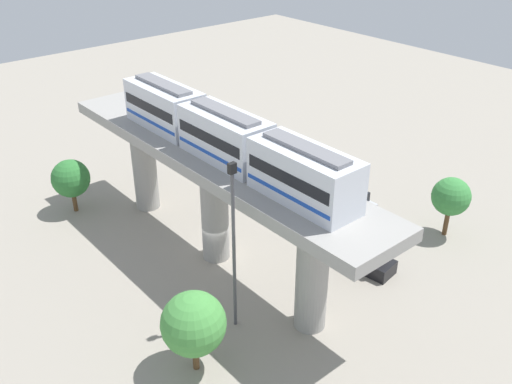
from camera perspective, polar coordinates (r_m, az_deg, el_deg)
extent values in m
plane|color=gray|center=(41.09, -3.98, -6.42)|extent=(120.00, 120.00, 0.00)
cylinder|color=#999691|center=(46.13, -11.14, 2.62)|extent=(1.90, 1.90, 7.45)
cylinder|color=#999691|center=(39.07, -4.16, -1.95)|extent=(1.90, 1.90, 7.45)
cylinder|color=#999691|center=(33.18, 5.66, -8.25)|extent=(1.90, 1.90, 7.45)
cube|color=#999691|center=(37.14, -4.39, 3.54)|extent=(5.20, 28.85, 0.80)
cube|color=silver|center=(40.69, -9.16, 8.45)|extent=(2.60, 6.60, 3.00)
cube|color=black|center=(40.61, -9.18, 8.78)|extent=(2.64, 6.07, 0.70)
cube|color=#1947B2|center=(40.95, -9.08, 7.46)|extent=(2.64, 6.34, 0.24)
cube|color=slate|center=(40.17, -9.34, 10.61)|extent=(1.10, 5.61, 0.24)
cube|color=silver|center=(35.31, -3.11, 5.58)|extent=(2.60, 6.60, 3.00)
cube|color=black|center=(35.21, -3.12, 5.95)|extent=(2.64, 6.07, 0.70)
cube|color=#1947B2|center=(35.61, -3.08, 4.47)|extent=(2.64, 6.34, 0.24)
cube|color=slate|center=(34.71, -3.18, 8.04)|extent=(1.10, 5.61, 0.24)
cube|color=silver|center=(30.57, 4.87, 1.67)|extent=(2.60, 6.60, 3.00)
cube|color=black|center=(30.46, 4.89, 2.09)|extent=(2.64, 6.07, 0.70)
cube|color=#1947B2|center=(30.91, 4.81, 0.43)|extent=(2.64, 6.34, 0.24)
cube|color=slate|center=(29.87, 5.00, 4.44)|extent=(1.10, 5.61, 0.24)
cube|color=yellow|center=(50.30, -1.32, 1.37)|extent=(2.09, 4.31, 1.00)
cube|color=black|center=(49.80, -1.22, 2.21)|extent=(1.80, 2.41, 0.76)
cube|color=#B2B5BA|center=(47.00, 9.43, -1.15)|extent=(1.88, 4.23, 1.00)
cube|color=black|center=(46.49, 9.65, -0.28)|extent=(1.68, 2.33, 0.76)
cube|color=black|center=(40.34, 10.78, -6.81)|extent=(2.37, 4.41, 1.00)
cube|color=black|center=(39.77, 11.06, -5.87)|extent=(1.95, 2.51, 0.76)
cylinder|color=brown|center=(32.23, -6.10, -15.75)|extent=(0.36, 0.36, 2.21)
sphere|color=#479342|center=(30.81, -6.30, -13.00)|extent=(3.53, 3.53, 3.53)
cylinder|color=brown|center=(45.05, 18.59, -2.69)|extent=(0.36, 0.36, 2.50)
sphere|color=#38843D|center=(44.08, 19.00, -0.42)|extent=(2.86, 2.86, 2.86)
cylinder|color=brown|center=(48.17, -17.77, -0.69)|extent=(0.36, 0.36, 2.11)
sphere|color=#2D7233|center=(47.32, -18.11, 1.31)|extent=(3.04, 3.04, 3.04)
cylinder|color=#4C4C51|center=(32.24, -2.22, -6.27)|extent=(0.20, 0.20, 10.25)
cube|color=black|center=(29.47, -2.42, 2.41)|extent=(0.44, 0.28, 0.60)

